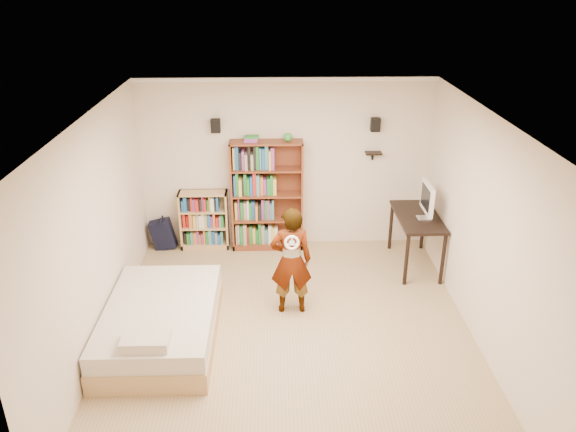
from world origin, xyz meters
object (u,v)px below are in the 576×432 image
tall_bookshelf (267,196)px  low_bookshelf (204,220)px  daybed (161,318)px  person (291,261)px  computer_desk (415,241)px

tall_bookshelf → low_bookshelf: bearing=178.9°
tall_bookshelf → daybed: size_ratio=0.88×
tall_bookshelf → low_bookshelf: (-1.01, 0.02, -0.41)m
low_bookshelf → daybed: bearing=-96.2°
low_bookshelf → person: size_ratio=0.65×
tall_bookshelf → person: tall_bookshelf is taller
computer_desk → daybed: computer_desk is taller
computer_desk → low_bookshelf: bearing=167.7°
daybed → person: size_ratio=1.37×
low_bookshelf → computer_desk: 3.31m
tall_bookshelf → computer_desk: tall_bookshelf is taller
daybed → low_bookshelf: bearing=83.8°
tall_bookshelf → person: (0.32, -1.85, -0.15)m
computer_desk → daybed: 3.92m
low_bookshelf → daybed: size_ratio=0.47×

